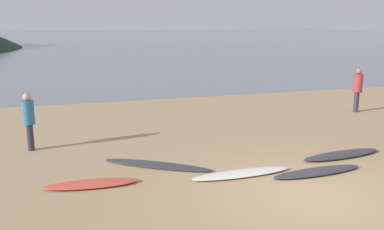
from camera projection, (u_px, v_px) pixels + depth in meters
The scene contains 9 objects.
ground_plane at pixel (180, 104), 17.59m from camera, with size 120.00×120.00×0.20m, color tan.
ocean_water at pixel (94, 40), 64.89m from camera, with size 140.00×100.00×0.01m, color slate.
surfboard_0 at pixel (91, 184), 8.74m from camera, with size 1.94×0.51×0.09m, color #D84C38.
surfboard_1 at pixel (158, 165), 9.90m from camera, with size 2.70×0.46×0.06m, color #333338.
surfboard_2 at pixel (241, 173), 9.32m from camera, with size 2.34×0.46×0.09m, color silver.
surfboard_3 at pixel (317, 172), 9.44m from camera, with size 2.24×0.47×0.09m, color #333338.
surfboard_4 at pixel (342, 155), 10.59m from camera, with size 2.30×0.51×0.10m, color #333338.
person_0 at pixel (29, 117), 10.91m from camera, with size 0.31×0.31×1.54m.
person_1 at pixel (358, 86), 15.41m from camera, with size 0.33×0.33×1.62m.
Camera 1 is at (-4.49, -6.66, 3.43)m, focal length 39.29 mm.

